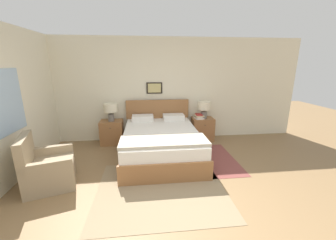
% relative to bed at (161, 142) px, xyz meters
% --- Properties ---
extents(ground_plane, '(16.00, 16.00, 0.00)m').
position_rel_bed_xyz_m(ground_plane, '(0.02, -1.89, -0.32)').
color(ground_plane, olive).
extents(wall_back, '(7.49, 0.09, 2.60)m').
position_rel_bed_xyz_m(wall_back, '(0.02, 1.16, 0.98)').
color(wall_back, beige).
rests_on(wall_back, ground_plane).
extents(wall_left, '(0.08, 5.42, 2.60)m').
position_rel_bed_xyz_m(wall_left, '(-2.55, -0.40, 0.99)').
color(wall_left, beige).
rests_on(wall_left, ground_plane).
extents(area_rug_main, '(2.03, 1.80, 0.01)m').
position_rel_bed_xyz_m(area_rug_main, '(-0.10, -1.25, -0.31)').
color(area_rug_main, '#897556').
rests_on(area_rug_main, ground_plane).
extents(area_rug_bedside, '(0.91, 1.55, 0.01)m').
position_rel_bed_xyz_m(area_rug_bedside, '(1.08, -0.30, -0.31)').
color(area_rug_bedside, brown).
rests_on(area_rug_bedside, ground_plane).
extents(bed, '(1.61, 2.19, 1.06)m').
position_rel_bed_xyz_m(bed, '(0.00, 0.00, 0.00)').
color(bed, '#936038').
rests_on(bed, ground_plane).
extents(armchair, '(0.91, 0.93, 0.88)m').
position_rel_bed_xyz_m(armchair, '(-1.94, -0.91, -0.02)').
color(armchair, '#998466').
rests_on(armchair, ground_plane).
extents(nightstand_near_window, '(0.54, 0.44, 0.59)m').
position_rel_bed_xyz_m(nightstand_near_window, '(-1.17, 0.87, -0.02)').
color(nightstand_near_window, '#936038').
rests_on(nightstand_near_window, ground_plane).
extents(nightstand_by_door, '(0.54, 0.44, 0.59)m').
position_rel_bed_xyz_m(nightstand_by_door, '(1.17, 0.87, -0.02)').
color(nightstand_by_door, '#936038').
rests_on(nightstand_by_door, ground_plane).
extents(table_lamp_near_window, '(0.32, 0.32, 0.43)m').
position_rel_bed_xyz_m(table_lamp_near_window, '(-1.16, 0.85, 0.57)').
color(table_lamp_near_window, slate).
rests_on(table_lamp_near_window, nightstand_near_window).
extents(table_lamp_by_door, '(0.32, 0.32, 0.43)m').
position_rel_bed_xyz_m(table_lamp_by_door, '(1.18, 0.85, 0.57)').
color(table_lamp_by_door, slate).
rests_on(table_lamp_by_door, nightstand_by_door).
extents(book_thick_bottom, '(0.24, 0.29, 0.04)m').
position_rel_bed_xyz_m(book_thick_bottom, '(1.04, 0.83, 0.30)').
color(book_thick_bottom, silver).
rests_on(book_thick_bottom, nightstand_by_door).
extents(book_hardcover_middle, '(0.15, 0.23, 0.03)m').
position_rel_bed_xyz_m(book_hardcover_middle, '(1.04, 0.83, 0.33)').
color(book_hardcover_middle, silver).
rests_on(book_hardcover_middle, book_thick_bottom).
extents(book_novel_upper, '(0.25, 0.27, 0.03)m').
position_rel_bed_xyz_m(book_novel_upper, '(1.04, 0.83, 0.36)').
color(book_novel_upper, beige).
rests_on(book_novel_upper, book_hardcover_middle).
extents(book_slim_near_top, '(0.16, 0.21, 0.03)m').
position_rel_bed_xyz_m(book_slim_near_top, '(1.04, 0.83, 0.39)').
color(book_slim_near_top, '#B7332D').
rests_on(book_slim_near_top, book_novel_upper).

